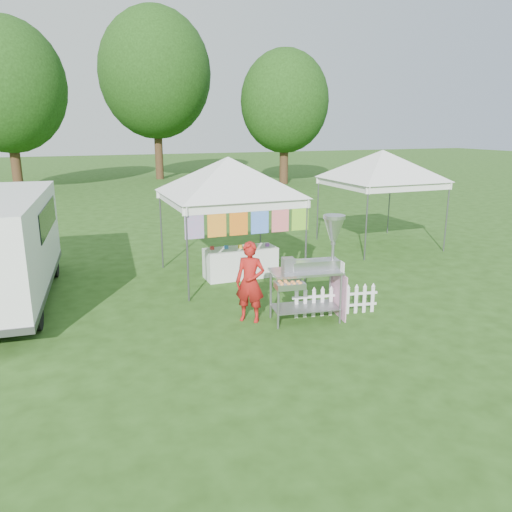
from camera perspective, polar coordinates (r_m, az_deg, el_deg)
name	(u,v)px	position (r m, az deg, el deg)	size (l,w,h in m)	color
ground	(288,326)	(9.67, 3.70, -7.98)	(120.00, 120.00, 0.00)	#254513
canopy_main	(228,157)	(12.20, -3.20, 11.21)	(4.24, 4.24, 3.45)	#59595E
canopy_right	(383,150)	(16.07, 14.31, 11.65)	(4.24, 4.24, 3.45)	#59595E
tree_left	(7,86)	(32.19, -26.62, 16.99)	(6.40, 6.40, 9.53)	#3E2E16
tree_mid	(155,74)	(36.86, -11.47, 19.74)	(7.60, 7.60, 11.52)	#3E2E16
tree_right	(285,102)	(33.12, 3.30, 17.20)	(5.60, 5.60, 8.42)	#3E2E16
donut_cart	(317,260)	(9.64, 7.01, -0.48)	(1.60, 0.99, 2.07)	gray
vendor	(250,282)	(9.64, -0.68, -3.00)	(0.58, 0.38, 1.59)	#A11713
picket_fence	(335,301)	(10.22, 9.02, -5.15)	(1.78, 0.34, 0.56)	white
display_table	(241,263)	(12.58, -1.78, -0.75)	(1.80, 0.70, 0.75)	white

